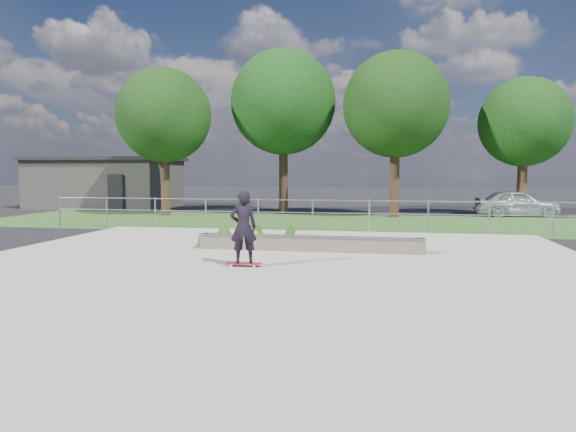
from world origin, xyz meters
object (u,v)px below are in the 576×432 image
object	(u,v)px
grind_ledge	(309,243)
planter_bed	(256,238)
parked_car	(517,203)
skateboarder	(243,228)

from	to	relation	value
grind_ledge	planter_bed	bearing A→B (deg)	152.64
grind_ledge	planter_bed	size ratio (longest dim) A/B	2.00
parked_car	skateboarder	bearing A→B (deg)	144.59
grind_ledge	planter_bed	world-z (taller)	planter_bed
planter_bed	skateboarder	distance (m)	3.48
planter_bed	skateboarder	bearing A→B (deg)	-80.50
planter_bed	parked_car	distance (m)	15.46
grind_ledge	planter_bed	distance (m)	1.89
grind_ledge	parked_car	bearing A→B (deg)	56.90
grind_ledge	skateboarder	bearing A→B (deg)	-114.04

